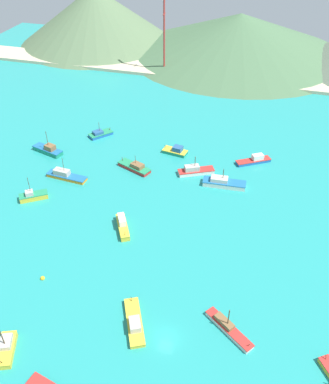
{
  "coord_description": "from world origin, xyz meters",
  "views": [
    {
      "loc": [
        11.41,
        -41.54,
        64.75
      ],
      "look_at": [
        -11.67,
        40.62,
        0.35
      ],
      "focal_mm": 39.2,
      "sensor_mm": 36.0,
      "label": 1
    }
  ],
  "objects_px": {
    "fishing_boat_11": "(65,175)",
    "fishing_boat_10": "(123,225)",
    "fishing_boat_0": "(176,151)",
    "fishing_boat_8": "(100,134)",
    "fishing_boat_1": "(223,183)",
    "fishing_boat_7": "(33,196)",
    "fishing_boat_3": "(254,160)",
    "fishing_boat_6": "(135,167)",
    "buoy_0": "(43,278)",
    "fishing_boat_5": "(135,323)",
    "fishing_boat_15": "(6,348)",
    "radio_tower": "(164,25)",
    "fishing_boat_4": "(48,150)",
    "fishing_boat_12": "(228,328)",
    "fishing_boat_13": "(195,171)"
  },
  "relations": [
    {
      "from": "fishing_boat_5",
      "to": "buoy_0",
      "type": "xyz_separation_m",
      "value": [
        -21.4,
        5.32,
        -0.58
      ]
    },
    {
      "from": "fishing_boat_4",
      "to": "fishing_boat_12",
      "type": "distance_m",
      "value": 75.38
    },
    {
      "from": "fishing_boat_11",
      "to": "fishing_boat_12",
      "type": "bearing_deg",
      "value": -35.6
    },
    {
      "from": "fishing_boat_10",
      "to": "buoy_0",
      "type": "xyz_separation_m",
      "value": [
        -10.36,
        -18.47,
        -0.92
      ]
    },
    {
      "from": "fishing_boat_4",
      "to": "fishing_boat_15",
      "type": "bearing_deg",
      "value": -67.95
    },
    {
      "from": "fishing_boat_11",
      "to": "fishing_boat_10",
      "type": "bearing_deg",
      "value": -34.48
    },
    {
      "from": "fishing_boat_1",
      "to": "fishing_boat_13",
      "type": "height_order",
      "value": "fishing_boat_13"
    },
    {
      "from": "fishing_boat_1",
      "to": "fishing_boat_10",
      "type": "distance_m",
      "value": 30.1
    },
    {
      "from": "fishing_boat_1",
      "to": "fishing_boat_12",
      "type": "bearing_deg",
      "value": -79.6
    },
    {
      "from": "fishing_boat_5",
      "to": "fishing_boat_15",
      "type": "distance_m",
      "value": 22.07
    },
    {
      "from": "fishing_boat_6",
      "to": "buoy_0",
      "type": "relative_size",
      "value": 11.12
    },
    {
      "from": "fishing_boat_5",
      "to": "fishing_boat_8",
      "type": "xyz_separation_m",
      "value": [
        -32.83,
        62.63,
        -0.04
      ]
    },
    {
      "from": "buoy_0",
      "to": "radio_tower",
      "type": "xyz_separation_m",
      "value": [
        -6.33,
        112.88,
        18.88
      ]
    },
    {
      "from": "fishing_boat_10",
      "to": "fishing_boat_15",
      "type": "height_order",
      "value": "fishing_boat_15"
    },
    {
      "from": "fishing_boat_5",
      "to": "fishing_boat_12",
      "type": "relative_size",
      "value": 1.09
    },
    {
      "from": "fishing_boat_0",
      "to": "radio_tower",
      "type": "xyz_separation_m",
      "value": [
        -20.18,
        59.31,
        18.18
      ]
    },
    {
      "from": "fishing_boat_7",
      "to": "fishing_boat_3",
      "type": "bearing_deg",
      "value": 31.68
    },
    {
      "from": "fishing_boat_1",
      "to": "fishing_boat_11",
      "type": "bearing_deg",
      "value": -169.06
    },
    {
      "from": "fishing_boat_5",
      "to": "fishing_boat_11",
      "type": "bearing_deg",
      "value": 130.29
    },
    {
      "from": "fishing_boat_10",
      "to": "radio_tower",
      "type": "relative_size",
      "value": 0.22
    },
    {
      "from": "fishing_boat_0",
      "to": "fishing_boat_3",
      "type": "height_order",
      "value": "fishing_boat_0"
    },
    {
      "from": "fishing_boat_0",
      "to": "fishing_boat_6",
      "type": "relative_size",
      "value": 0.73
    },
    {
      "from": "fishing_boat_5",
      "to": "radio_tower",
      "type": "height_order",
      "value": "radio_tower"
    },
    {
      "from": "fishing_boat_3",
      "to": "fishing_boat_8",
      "type": "xyz_separation_m",
      "value": [
        -47.89,
        2.46,
        -0.1
      ]
    },
    {
      "from": "fishing_boat_3",
      "to": "fishing_boat_11",
      "type": "distance_m",
      "value": 52.49
    },
    {
      "from": "fishing_boat_4",
      "to": "fishing_boat_10",
      "type": "xyz_separation_m",
      "value": [
        32.53,
        -25.48,
        0.12
      ]
    },
    {
      "from": "fishing_boat_0",
      "to": "fishing_boat_1",
      "type": "bearing_deg",
      "value": -37.25
    },
    {
      "from": "buoy_0",
      "to": "fishing_boat_5",
      "type": "bearing_deg",
      "value": -13.95
    },
    {
      "from": "fishing_boat_0",
      "to": "fishing_boat_8",
      "type": "bearing_deg",
      "value": 171.57
    },
    {
      "from": "fishing_boat_3",
      "to": "fishing_boat_4",
      "type": "height_order",
      "value": "fishing_boat_4"
    },
    {
      "from": "fishing_boat_10",
      "to": "fishing_boat_11",
      "type": "bearing_deg",
      "value": 145.52
    },
    {
      "from": "fishing_boat_7",
      "to": "radio_tower",
      "type": "xyz_separation_m",
      "value": [
        8.8,
        89.86,
        18.12
      ]
    },
    {
      "from": "fishing_boat_5",
      "to": "fishing_boat_3",
      "type": "bearing_deg",
      "value": 75.95
    },
    {
      "from": "fishing_boat_1",
      "to": "fishing_boat_7",
      "type": "relative_size",
      "value": 1.59
    },
    {
      "from": "fishing_boat_5",
      "to": "fishing_boat_0",
      "type": "bearing_deg",
      "value": 97.31
    },
    {
      "from": "fishing_boat_0",
      "to": "fishing_boat_6",
      "type": "bearing_deg",
      "value": -128.12
    },
    {
      "from": "fishing_boat_6",
      "to": "buoy_0",
      "type": "distance_m",
      "value": 42.74
    },
    {
      "from": "buoy_0",
      "to": "fishing_boat_11",
      "type": "bearing_deg",
      "value": 108.91
    },
    {
      "from": "fishing_boat_0",
      "to": "buoy_0",
      "type": "relative_size",
      "value": 8.16
    },
    {
      "from": "fishing_boat_3",
      "to": "fishing_boat_10",
      "type": "bearing_deg",
      "value": -125.66
    },
    {
      "from": "fishing_boat_4",
      "to": "fishing_boat_6",
      "type": "distance_m",
      "value": 27.32
    },
    {
      "from": "fishing_boat_11",
      "to": "buoy_0",
      "type": "relative_size",
      "value": 12.37
    },
    {
      "from": "fishing_boat_5",
      "to": "fishing_boat_6",
      "type": "relative_size",
      "value": 1.02
    },
    {
      "from": "fishing_boat_0",
      "to": "buoy_0",
      "type": "distance_m",
      "value": 55.34
    },
    {
      "from": "fishing_boat_15",
      "to": "buoy_0",
      "type": "xyz_separation_m",
      "value": [
        -2.17,
        16.15,
        -0.72
      ]
    },
    {
      "from": "fishing_boat_15",
      "to": "fishing_boat_12",
      "type": "bearing_deg",
      "value": 21.99
    },
    {
      "from": "fishing_boat_11",
      "to": "fishing_boat_15",
      "type": "height_order",
      "value": "fishing_boat_11"
    },
    {
      "from": "fishing_boat_12",
      "to": "fishing_boat_5",
      "type": "bearing_deg",
      "value": -167.79
    },
    {
      "from": "fishing_boat_3",
      "to": "fishing_boat_12",
      "type": "xyz_separation_m",
      "value": [
        1.28,
        -56.64,
        -0.15
      ]
    },
    {
      "from": "fishing_boat_10",
      "to": "fishing_boat_13",
      "type": "xyz_separation_m",
      "value": [
        11.1,
        26.52,
        -0.14
      ]
    }
  ]
}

